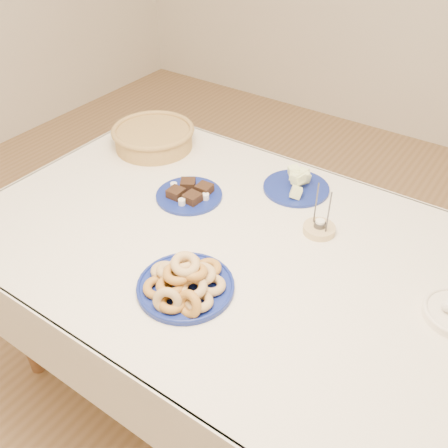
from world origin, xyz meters
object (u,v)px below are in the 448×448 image
Objects in this scene: candle_holder at (319,228)px; brownie_plate at (189,194)px; melon_plate at (297,183)px; donut_platter at (185,282)px; wicker_basket at (153,137)px; dining_table at (233,266)px.

brownie_plate is at bearing -170.25° from candle_holder.
melon_plate is at bearing 134.56° from candle_holder.
donut_platter is at bearing -53.60° from brownie_plate.
wicker_basket is at bearing -174.91° from melon_plate.
brownie_plate is (-0.26, 0.11, 0.12)m from dining_table.
brownie_plate reaches higher than dining_table.
dining_table is 7.06× the size of melon_plate.
dining_table is at bearing -94.01° from melon_plate.
candle_holder is at bearing 43.83° from dining_table.
brownie_plate is at bearing 156.44° from dining_table.
dining_table is at bearing -27.76° from wicker_basket.
dining_table is 0.29m from donut_platter.
melon_plate is 0.25m from candle_holder.
donut_platter is at bearing -87.51° from dining_table.
dining_table is 5.88× the size of brownie_plate.
melon_plate is at bearing 5.09° from wicker_basket.
donut_platter reaches higher than brownie_plate.
wicker_basket is (-0.34, 0.20, 0.03)m from brownie_plate.
brownie_plate is at bearing -138.12° from melon_plate.
candle_holder is (0.46, 0.08, 0.00)m from brownie_plate.
melon_plate is at bearing 41.88° from brownie_plate.
wicker_basket reaches higher than dining_table.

